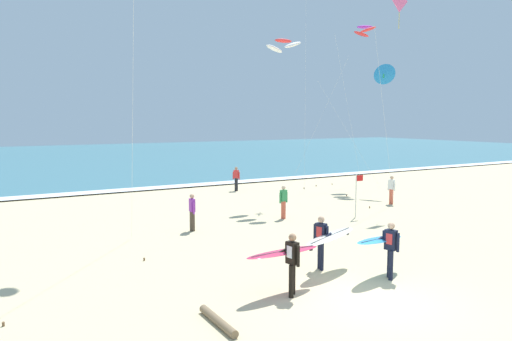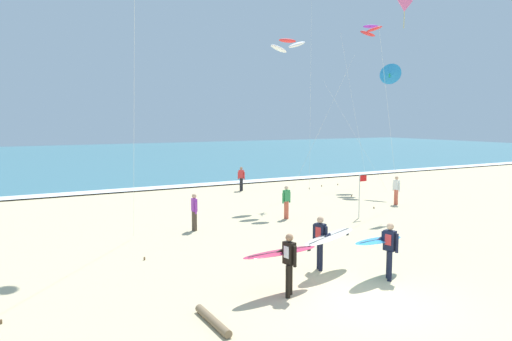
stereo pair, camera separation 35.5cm
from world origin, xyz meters
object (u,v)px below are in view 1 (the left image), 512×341
Objects in this scene: surfer_trailing at (326,238)px; surfer_third at (385,243)px; lifeguard_flag at (357,191)px; kite_arc_violet_low at (365,31)px; kite_arc_scarlet_distant at (283,45)px; bystander_white_top at (391,190)px; driftwood_log at (218,321)px; kite_diamond_rose_far at (399,9)px; bystander_green_top at (283,202)px; surfer_lead at (288,256)px; bystander_red_top at (236,179)px; kite_delta_cobalt_extra at (384,74)px; bystander_purple_top at (192,212)px.

surfer_trailing is 1.78m from surfer_third.
surfer_third is 8.89m from lifeguard_flag.
kite_arc_violet_low is 5.33× the size of lifeguard_flag.
kite_arc_violet_low is 10.16m from kite_arc_scarlet_distant.
surfer_trailing is at bearing -135.25° from kite_arc_violet_low.
driftwood_log is (-15.20, -9.53, -0.71)m from bystander_white_top.
kite_arc_violet_low is at bearing 44.75° from surfer_trailing.
kite_diamond_rose_far is 10.20m from lifeguard_flag.
surfer_third reaches higher than bystander_green_top.
lifeguard_flag is at bearing -78.57° from kite_arc_scarlet_distant.
surfer_trailing is at bearing -144.85° from kite_diamond_rose_far.
lifeguard_flag reaches higher than surfer_lead.
surfer_third is at bearing -103.59° from bystander_red_top.
kite_arc_scarlet_distant reaches higher than lifeguard_flag.
kite_delta_cobalt_extra is 11.17m from lifeguard_flag.
lifeguard_flag is (-7.22, -5.72, -6.31)m from kite_delta_cobalt_extra.
kite_delta_cobalt_extra is at bearing 45.87° from surfer_third.
kite_arc_violet_low is at bearing 42.89° from surfer_lead.
kite_arc_scarlet_distant is at bearing 57.43° from surfer_lead.
bystander_green_top is at bearing -103.70° from bystander_red_top.
kite_diamond_rose_far is 15.39m from bystander_purple_top.
bystander_red_top is at bearing 76.41° from surfer_third.
kite_delta_cobalt_extra is at bearing -30.44° from bystander_red_top.
kite_arc_scarlet_distant is 1.09× the size of kite_delta_cobalt_extra.
surfer_lead is 1.05× the size of surfer_third.
kite_delta_cobalt_extra reaches higher than bystander_purple_top.
bystander_purple_top is 1.00× the size of bystander_white_top.
surfer_third is 1.51× the size of bystander_green_top.
kite_delta_cobalt_extra is (-0.98, -2.97, -3.28)m from kite_arc_violet_low.
kite_diamond_rose_far is 7.26× the size of bystander_white_top.
kite_arc_violet_low reaches higher than driftwood_log.
bystander_red_top is 10.61m from lifeguard_flag.
driftwood_log is at bearing -157.28° from surfer_trailing.
surfer_lead is 3.29m from surfer_third.
kite_arc_violet_low is 7.04× the size of bystander_green_top.
kite_arc_scarlet_distant is at bearing 63.32° from surfer_trailing.
kite_diamond_rose_far is at bearing 35.15° from surfer_trailing.
surfer_lead is 18.98m from bystander_red_top.
kite_arc_scarlet_distant is 5.34× the size of driftwood_log.
bystander_white_top is (-3.06, -3.91, -6.76)m from kite_delta_cobalt_extra.
surfer_third is (1.12, -1.38, -0.00)m from surfer_trailing.
kite_delta_cobalt_extra is at bearing -108.24° from kite_arc_violet_low.
kite_diamond_rose_far is at bearing 1.20° from bystander_purple_top.
kite_arc_violet_low reaches higher than bystander_white_top.
bystander_green_top is at bearing 49.65° from driftwood_log.
surfer_lead is at bearing -122.57° from bystander_green_top.
lifeguard_flag is at bearing 53.59° from surfer_third.
kite_arc_violet_low is at bearing 49.64° from surfer_third.
bystander_red_top is at bearing 61.18° from driftwood_log.
surfer_lead is 17.85m from kite_diamond_rose_far.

